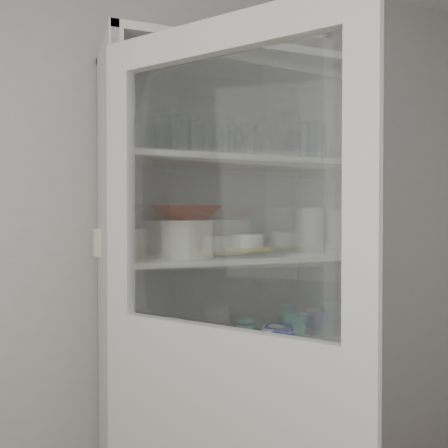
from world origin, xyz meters
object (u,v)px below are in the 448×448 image
object	(u,v)px
pantry_cabinet	(219,327)
goblet_2	(240,145)
plate_stack_front	(187,247)
teal_jar	(246,332)
cupboard_door	(223,404)
measuring_cups	(200,353)
goblet_0	(122,140)
grey_bowl_stack	(310,230)
terracotta_bowl	(187,213)
mug_white	(273,338)
yellow_trivet	(248,249)
cream_dish	(176,443)
white_ramekin	(248,241)
mug_teal	(295,327)
cream_bowl	(187,228)
mug_blue	(279,337)
plate_stack_back	(121,242)
white_canister	(168,336)
glass_platter	(248,252)
tin_box	(241,435)
goblet_3	(293,146)
goblet_1	(170,141)

from	to	relation	value
pantry_cabinet	goblet_2	xyz separation A→B (m)	(0.10, 0.01, 0.80)
plate_stack_front	teal_jar	distance (m)	0.51
cupboard_door	measuring_cups	size ratio (longest dim) A/B	22.37
goblet_0	grey_bowl_stack	distance (m)	0.91
terracotta_bowl	mug_white	bearing A→B (deg)	-0.83
yellow_trivet	cream_dish	bearing A→B (deg)	175.75
white_ramekin	teal_jar	bearing A→B (deg)	73.16
grey_bowl_stack	cream_dish	distance (m)	1.07
mug_teal	yellow_trivet	bearing A→B (deg)	-168.46
cupboard_door	plate_stack_front	size ratio (longest dim) A/B	9.73
cream_bowl	cream_dish	bearing A→B (deg)	112.84
white_ramekin	mug_white	xyz separation A→B (m)	(0.10, -0.05, -0.41)
terracotta_bowl	mug_blue	bearing A→B (deg)	-1.81
plate_stack_back	white_ramekin	size ratio (longest dim) A/B	1.72
plate_stack_front	measuring_cups	size ratio (longest dim) A/B	2.30
cream_bowl	grey_bowl_stack	distance (m)	0.60
cream_bowl	mug_blue	xyz separation A→B (m)	(0.40, -0.01, -0.46)
goblet_0	white_canister	size ratio (longest dim) A/B	1.15
grey_bowl_stack	glass_platter	bearing A→B (deg)	-176.38
plate_stack_back	yellow_trivet	world-z (taller)	plate_stack_back
plate_stack_front	tin_box	world-z (taller)	plate_stack_front
goblet_0	mug_blue	world-z (taller)	goblet_0
white_ramekin	goblet_3	bearing A→B (deg)	21.56
goblet_3	glass_platter	xyz separation A→B (m)	(-0.28, -0.11, -0.48)
grey_bowl_stack	measuring_cups	size ratio (longest dim) A/B	2.24
grey_bowl_stack	plate_stack_back	bearing A→B (deg)	169.22
goblet_1	mug_blue	world-z (taller)	goblet_1
goblet_1	terracotta_bowl	size ratio (longest dim) A/B	0.69
grey_bowl_stack	cream_dish	xyz separation A→B (m)	(-0.63, 0.00, -0.86)
mug_teal	cupboard_door	bearing A→B (deg)	-135.65
mug_white	white_canister	xyz separation A→B (m)	(-0.43, 0.11, 0.02)
mug_teal	measuring_cups	distance (m)	0.51
plate_stack_front	white_canister	bearing A→B (deg)	116.94
tin_box	cupboard_door	bearing A→B (deg)	-118.14
goblet_3	mug_blue	world-z (taller)	goblet_3
cupboard_door	white_canister	xyz separation A→B (m)	(-0.01, 0.61, 0.06)
pantry_cabinet	cupboard_door	size ratio (longest dim) A/B	1.05
goblet_1	grey_bowl_stack	size ratio (longest dim) A/B	0.84
cupboard_door	tin_box	bearing A→B (deg)	114.87
plate_stack_front	measuring_cups	bearing A→B (deg)	-13.74
plate_stack_front	white_canister	world-z (taller)	plate_stack_front
pantry_cabinet	goblet_3	world-z (taller)	pantry_cabinet
plate_stack_back	cream_bowl	xyz separation A→B (m)	(0.22, -0.22, 0.06)
cream_bowl	white_canister	bearing A→B (deg)	116.94
plate_stack_back	teal_jar	bearing A→B (deg)	-11.54
plate_stack_front	yellow_trivet	world-z (taller)	plate_stack_front
terracotta_bowl	plate_stack_back	bearing A→B (deg)	135.25
grey_bowl_stack	white_canister	xyz separation A→B (m)	(-0.65, 0.04, -0.43)
goblet_2	cream_dish	world-z (taller)	goblet_2
goblet_2	plate_stack_back	distance (m)	0.67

